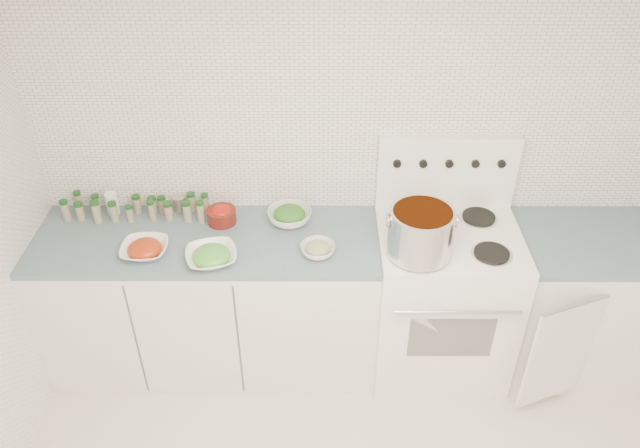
{
  "coord_description": "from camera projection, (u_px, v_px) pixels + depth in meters",
  "views": [
    {
      "loc": [
        -0.21,
        -1.46,
        2.91
      ],
      "look_at": [
        -0.21,
        1.14,
        1.03
      ],
      "focal_mm": 35.0,
      "sensor_mm": 36.0,
      "label": 1
    }
  ],
  "objects": [
    {
      "name": "room_walls",
      "position": [
        386.0,
        299.0,
        1.98
      ],
      "size": [
        3.54,
        3.04,
        2.52
      ],
      "color": "white",
      "rests_on": "ground"
    },
    {
      "name": "bowl_pepper",
      "position": [
        221.0,
        215.0,
        3.42
      ],
      "size": [
        0.16,
        0.16,
        0.1
      ],
      "color": "#54140E",
      "rests_on": "counter_left"
    },
    {
      "name": "bowl_zucchini",
      "position": [
        318.0,
        249.0,
        3.2
      ],
      "size": [
        0.21,
        0.21,
        0.07
      ],
      "color": "white",
      "rests_on": "counter_left"
    },
    {
      "name": "bowl_broccoli",
      "position": [
        290.0,
        215.0,
        3.42
      ],
      "size": [
        0.27,
        0.27,
        0.1
      ],
      "color": "white",
      "rests_on": "counter_left"
    },
    {
      "name": "spice_cluster",
      "position": [
        138.0,
        208.0,
        3.46
      ],
      "size": [
        0.8,
        0.16,
        0.14
      ],
      "color": "gray",
      "rests_on": "counter_left"
    },
    {
      "name": "salt_canister",
      "position": [
        112.0,
        204.0,
        3.48
      ],
      "size": [
        0.08,
        0.08,
        0.13
      ],
      "primitive_type": "cylinder",
      "rotation": [
        0.0,
        0.0,
        0.3
      ],
      "color": "white",
      "rests_on": "counter_left"
    },
    {
      "name": "stove",
      "position": [
        441.0,
        295.0,
        3.56
      ],
      "size": [
        0.76,
        0.7,
        1.36
      ],
      "color": "white",
      "rests_on": "ground"
    },
    {
      "name": "bowl_tomato",
      "position": [
        145.0,
        249.0,
        3.2
      ],
      "size": [
        0.24,
        0.24,
        0.08
      ],
      "color": "white",
      "rests_on": "counter_left"
    },
    {
      "name": "counter_right",
      "position": [
        583.0,
        302.0,
        3.58
      ],
      "size": [
        0.89,
        0.77,
        0.9
      ],
      "color": "white",
      "rests_on": "ground"
    },
    {
      "name": "stock_pot",
      "position": [
        421.0,
        231.0,
        3.08
      ],
      "size": [
        0.35,
        0.32,
        0.25
      ],
      "rotation": [
        0.0,
        0.0,
        -0.41
      ],
      "color": "silver",
      "rests_on": "stove"
    },
    {
      "name": "bowl_snowpea",
      "position": [
        211.0,
        256.0,
        3.15
      ],
      "size": [
        0.31,
        0.31,
        0.09
      ],
      "color": "white",
      "rests_on": "counter_left"
    },
    {
      "name": "tin_can",
      "position": [
        179.0,
        204.0,
        3.51
      ],
      "size": [
        0.09,
        0.09,
        0.09
      ],
      "primitive_type": "cylinder",
      "rotation": [
        0.0,
        0.0,
        0.34
      ],
      "color": "gray",
      "rests_on": "counter_left"
    },
    {
      "name": "counter_left",
      "position": [
        214.0,
        300.0,
        3.59
      ],
      "size": [
        1.85,
        0.62,
        0.9
      ],
      "color": "white",
      "rests_on": "ground"
    }
  ]
}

